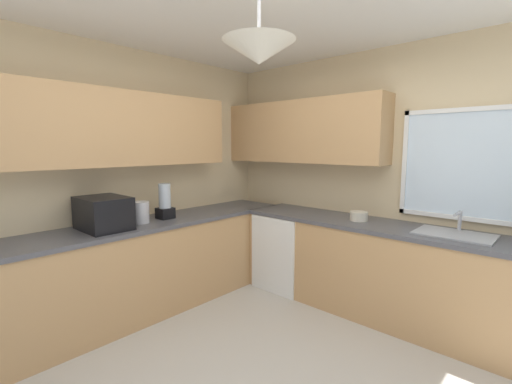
# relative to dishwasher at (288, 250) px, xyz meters

# --- Properties ---
(room_shell) EXTENTS (3.95, 3.92, 2.67)m
(room_shell) POSITION_rel_dishwasher_xyz_m (0.14, -0.98, 1.42)
(room_shell) COLOR beige
(room_shell) RESTS_ON ground_plane
(counter_run_left) EXTENTS (0.65, 3.53, 0.90)m
(counter_run_left) POSITION_rel_dishwasher_xyz_m (-0.66, -1.56, 0.02)
(counter_run_left) COLOR tan
(counter_run_left) RESTS_ON ground_plane
(counter_run_back) EXTENTS (3.04, 0.65, 0.90)m
(counter_run_back) POSITION_rel_dishwasher_xyz_m (1.16, 0.03, 0.02)
(counter_run_back) COLOR tan
(counter_run_back) RESTS_ON ground_plane
(dishwasher) EXTENTS (0.60, 0.60, 0.86)m
(dishwasher) POSITION_rel_dishwasher_xyz_m (0.00, 0.00, 0.00)
(dishwasher) COLOR white
(dishwasher) RESTS_ON ground_plane
(microwave) EXTENTS (0.48, 0.36, 0.29)m
(microwave) POSITION_rel_dishwasher_xyz_m (-0.66, -1.84, 0.62)
(microwave) COLOR black
(microwave) RESTS_ON counter_run_left
(kettle) EXTENTS (0.15, 0.15, 0.21)m
(kettle) POSITION_rel_dishwasher_xyz_m (-0.64, -1.49, 0.58)
(kettle) COLOR #B7B7BC
(kettle) RESTS_ON counter_run_left
(sink_assembly) EXTENTS (0.59, 0.40, 0.19)m
(sink_assembly) POSITION_rel_dishwasher_xyz_m (1.70, 0.04, 0.48)
(sink_assembly) COLOR #9EA0A5
(sink_assembly) RESTS_ON counter_run_back
(bowl) EXTENTS (0.17, 0.17, 0.09)m
(bowl) POSITION_rel_dishwasher_xyz_m (0.85, 0.03, 0.52)
(bowl) COLOR beige
(bowl) RESTS_ON counter_run_back
(blender_appliance) EXTENTS (0.15, 0.15, 0.36)m
(blender_appliance) POSITION_rel_dishwasher_xyz_m (-0.66, -1.21, 0.64)
(blender_appliance) COLOR black
(blender_appliance) RESTS_ON counter_run_left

